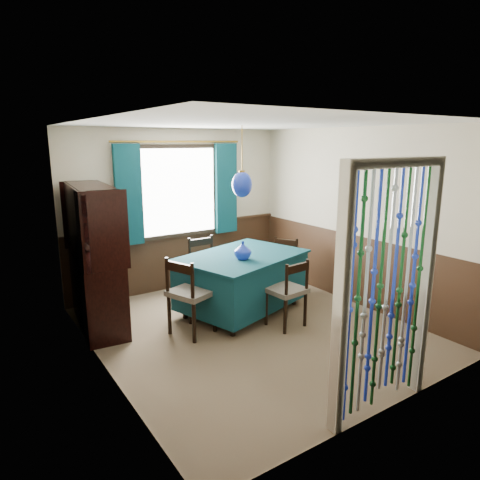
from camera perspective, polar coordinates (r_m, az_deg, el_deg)
floor at (r=5.48m, az=1.51°, el=-11.82°), size 4.00×4.00×0.00m
ceiling at (r=4.98m, az=1.69°, el=15.30°), size 4.00×4.00×0.00m
wall_back at (r=6.79m, az=-8.23°, el=3.95°), size 3.60×0.00×3.60m
wall_front at (r=3.69m, az=19.89°, el=-4.30°), size 3.60×0.00×3.60m
wall_left at (r=4.33m, az=-18.26°, el=-1.70°), size 0.00×4.00×4.00m
wall_right at (r=6.28m, az=15.14°, el=2.91°), size 0.00×4.00×4.00m
wainscot_back at (r=6.93m, az=-7.97°, el=-2.20°), size 3.60×0.00×3.60m
wainscot_front at (r=3.98m, az=18.86°, el=-14.64°), size 3.60×0.00×3.60m
wainscot_left at (r=4.57m, az=-17.41°, el=-10.81°), size 0.00×4.00×4.00m
wainscot_right at (r=6.44m, az=14.66°, el=-3.68°), size 0.00×4.00×4.00m
window at (r=6.70m, az=-8.12°, el=6.43°), size 1.32×0.12×1.42m
doorway at (r=3.78m, az=18.93°, el=-6.99°), size 1.16×0.12×2.18m
dining_table at (r=5.88m, az=0.25°, el=-5.21°), size 1.93×1.58×0.81m
chair_near at (r=5.43m, az=6.40°, el=-6.79°), size 0.47×0.46×0.89m
chair_far at (r=6.36m, az=-4.52°, el=-3.60°), size 0.46×0.44×0.92m
chair_left at (r=5.21m, az=-6.71°, el=-7.14°), size 0.60×0.61×0.97m
chair_right at (r=6.59m, az=5.68°, el=-3.34°), size 0.56×0.57×0.86m
sideboard at (r=5.68m, az=-18.64°, el=-4.94°), size 0.61×1.41×1.79m
pendant_lamp at (r=5.61m, az=0.26°, el=7.44°), size 0.27×0.27×0.91m
vase_table at (r=5.54m, az=0.37°, el=-1.50°), size 0.24×0.24×0.22m
bowl_shelf at (r=5.25m, az=-17.61°, el=0.88°), size 0.26×0.26×0.06m
vase_sideboard at (r=5.95m, az=-19.32°, el=-0.38°), size 0.21×0.21×0.20m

